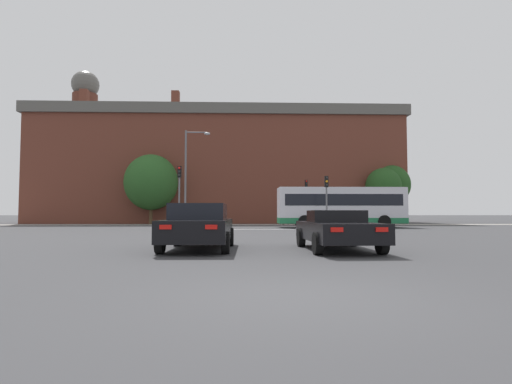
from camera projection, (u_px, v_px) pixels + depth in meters
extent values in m
plane|color=#3D3D3F|center=(303.00, 297.00, 5.52)|extent=(400.00, 400.00, 0.00)
cube|color=silver|center=(255.00, 229.00, 28.22)|extent=(8.19, 0.30, 0.01)
cube|color=#A09B91|center=(251.00, 225.00, 39.62)|extent=(69.10, 2.50, 0.01)
cube|color=brown|center=(220.00, 174.00, 50.36)|extent=(42.20, 13.84, 12.09)
cube|color=#5B5954|center=(221.00, 122.00, 50.70)|extent=(43.05, 14.39, 1.19)
cube|color=brown|center=(84.00, 100.00, 46.86)|extent=(0.90, 0.90, 2.37)
cube|color=brown|center=(176.00, 101.00, 47.47)|extent=(0.90, 0.90, 2.37)
cube|color=brown|center=(258.00, 115.00, 53.95)|extent=(0.90, 0.90, 2.37)
cube|color=brown|center=(337.00, 115.00, 54.34)|extent=(0.90, 0.90, 2.37)
cylinder|color=#5B2D22|center=(85.00, 105.00, 50.25)|extent=(3.02, 3.02, 2.86)
sphere|color=#5B5954|center=(85.00, 84.00, 50.39)|extent=(3.35, 3.35, 3.35)
cube|color=black|center=(199.00, 230.00, 12.72)|extent=(2.01, 4.41, 0.64)
cube|color=black|center=(199.00, 212.00, 12.71)|extent=(1.70, 2.00, 0.51)
cylinder|color=black|center=(177.00, 237.00, 14.05)|extent=(0.23, 0.64, 0.64)
cylinder|color=black|center=(230.00, 237.00, 14.07)|extent=(0.23, 0.64, 0.64)
cylinder|color=black|center=(160.00, 243.00, 11.34)|extent=(0.23, 0.64, 0.64)
cylinder|color=black|center=(226.00, 243.00, 11.36)|extent=(0.23, 0.64, 0.64)
cube|color=red|center=(166.00, 227.00, 10.51)|extent=(0.32, 0.06, 0.12)
cube|color=red|center=(211.00, 227.00, 10.53)|extent=(0.32, 0.06, 0.12)
cube|color=black|center=(337.00, 231.00, 12.53)|extent=(2.00, 4.51, 0.56)
cube|color=black|center=(336.00, 216.00, 12.67)|extent=(1.66, 1.38, 0.37)
cylinder|color=black|center=(301.00, 237.00, 13.85)|extent=(0.23, 0.64, 0.64)
cylinder|color=black|center=(353.00, 237.00, 13.95)|extent=(0.23, 0.64, 0.64)
cylinder|color=black|center=(318.00, 243.00, 11.08)|extent=(0.23, 0.64, 0.64)
cylinder|color=black|center=(382.00, 243.00, 11.18)|extent=(0.23, 0.64, 0.64)
cube|color=red|center=(337.00, 230.00, 10.26)|extent=(0.32, 0.06, 0.12)
cube|color=red|center=(382.00, 230.00, 10.32)|extent=(0.32, 0.06, 0.12)
cube|color=silver|center=(340.00, 205.00, 31.98)|extent=(10.00, 2.47, 2.84)
cube|color=#1E7042|center=(341.00, 220.00, 31.91)|extent=(10.02, 2.49, 0.44)
cube|color=black|center=(340.00, 200.00, 32.00)|extent=(9.20, 2.50, 0.90)
cylinder|color=black|center=(374.00, 221.00, 33.19)|extent=(1.00, 0.28, 1.00)
cylinder|color=black|center=(384.00, 222.00, 30.83)|extent=(1.00, 0.28, 1.00)
cylinder|color=black|center=(300.00, 221.00, 32.99)|extent=(1.00, 0.28, 1.00)
cylinder|color=black|center=(304.00, 222.00, 30.63)|extent=(1.00, 0.28, 1.00)
cylinder|color=slate|center=(327.00, 208.00, 28.46)|extent=(0.12, 0.12, 3.02)
cube|color=black|center=(326.00, 182.00, 28.56)|extent=(0.26, 0.20, 0.80)
sphere|color=black|center=(327.00, 178.00, 28.45)|extent=(0.17, 0.17, 0.17)
sphere|color=orange|center=(327.00, 181.00, 28.43)|extent=(0.17, 0.17, 0.17)
sphere|color=black|center=(327.00, 185.00, 28.42)|extent=(0.17, 0.17, 0.17)
cylinder|color=slate|center=(179.00, 203.00, 28.17)|extent=(0.12, 0.12, 3.69)
cube|color=black|center=(179.00, 172.00, 28.29)|extent=(0.26, 0.20, 0.80)
sphere|color=red|center=(179.00, 168.00, 28.17)|extent=(0.17, 0.17, 0.17)
sphere|color=black|center=(179.00, 172.00, 28.16)|extent=(0.17, 0.17, 0.17)
sphere|color=black|center=(179.00, 175.00, 28.14)|extent=(0.17, 0.17, 0.17)
cylinder|color=slate|center=(306.00, 206.00, 39.18)|extent=(0.12, 0.12, 3.63)
cube|color=black|center=(306.00, 184.00, 39.29)|extent=(0.26, 0.20, 0.80)
sphere|color=red|center=(306.00, 181.00, 39.18)|extent=(0.17, 0.17, 0.17)
sphere|color=black|center=(306.00, 184.00, 39.16)|extent=(0.17, 0.17, 0.17)
sphere|color=black|center=(306.00, 186.00, 39.15)|extent=(0.17, 0.17, 0.17)
cylinder|color=slate|center=(186.00, 179.00, 32.66)|extent=(0.16, 0.16, 7.97)
cylinder|color=slate|center=(197.00, 132.00, 32.89)|extent=(1.74, 0.10, 0.10)
ellipsoid|color=#B2B2B7|center=(207.00, 134.00, 32.92)|extent=(0.50, 0.36, 0.22)
cylinder|color=black|center=(354.00, 220.00, 40.71)|extent=(0.13, 0.13, 0.82)
cylinder|color=black|center=(352.00, 220.00, 40.66)|extent=(0.13, 0.13, 0.82)
cube|color=tan|center=(353.00, 213.00, 40.72)|extent=(0.44, 0.31, 0.65)
sphere|color=tan|center=(353.00, 209.00, 40.75)|extent=(0.25, 0.25, 0.25)
cylinder|color=brown|center=(288.00, 221.00, 39.50)|extent=(0.13, 0.13, 0.79)
cylinder|color=brown|center=(288.00, 221.00, 39.67)|extent=(0.13, 0.13, 0.79)
cube|color=navy|center=(288.00, 214.00, 39.62)|extent=(0.23, 0.41, 0.62)
sphere|color=tan|center=(288.00, 209.00, 39.65)|extent=(0.24, 0.24, 0.24)
cylinder|color=brown|center=(284.00, 220.00, 38.99)|extent=(0.13, 0.13, 0.87)
cylinder|color=brown|center=(283.00, 220.00, 38.85)|extent=(0.13, 0.13, 0.87)
cube|color=olive|center=(283.00, 212.00, 38.96)|extent=(0.41, 0.45, 0.69)
sphere|color=tan|center=(283.00, 208.00, 38.99)|extent=(0.26, 0.26, 0.26)
cylinder|color=#4C3823|center=(392.00, 212.00, 44.20)|extent=(0.36, 0.36, 2.55)
ellipsoid|color=#234C1E|center=(391.00, 185.00, 44.36)|extent=(4.15, 4.15, 4.35)
cylinder|color=#4C3823|center=(151.00, 214.00, 41.57)|extent=(0.36, 0.36, 2.02)
ellipsoid|color=#285623|center=(151.00, 182.00, 41.75)|extent=(5.56, 5.56, 5.84)
cylinder|color=#4C3823|center=(384.00, 213.00, 42.45)|extent=(0.36, 0.36, 2.43)
ellipsoid|color=#234C1E|center=(383.00, 186.00, 42.60)|extent=(3.75, 3.75, 3.94)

